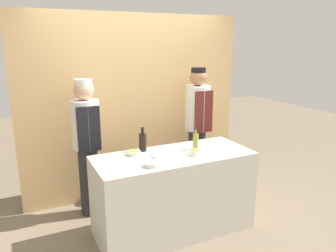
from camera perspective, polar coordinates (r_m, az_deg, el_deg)
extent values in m
plane|color=#756651|center=(3.86, 0.95, -17.55)|extent=(14.00, 14.00, 0.00)
cube|color=tan|center=(4.44, -5.84, 3.43)|extent=(3.01, 0.18, 2.40)
cube|color=beige|center=(3.64, 0.98, -11.61)|extent=(1.69, 0.70, 0.89)
cylinder|color=silver|center=(3.46, 4.52, -4.61)|extent=(0.12, 0.12, 0.05)
cylinder|color=orange|center=(3.46, 4.53, -4.33)|extent=(0.10, 0.10, 0.02)
cylinder|color=silver|center=(3.47, -5.94, -4.70)|extent=(0.14, 0.14, 0.04)
cylinder|color=yellow|center=(3.47, -5.94, -4.48)|extent=(0.12, 0.12, 0.01)
cylinder|color=silver|center=(3.15, -2.78, -6.66)|extent=(0.15, 0.15, 0.04)
cylinder|color=silver|center=(3.14, -2.78, -6.40)|extent=(0.12, 0.12, 0.01)
cube|color=white|center=(3.40, 0.13, -5.24)|extent=(0.32, 0.20, 0.02)
cylinder|color=black|center=(3.57, -4.42, -2.86)|extent=(0.08, 0.08, 0.19)
cylinder|color=black|center=(3.53, -4.46, -0.91)|extent=(0.03, 0.03, 0.06)
cylinder|color=black|center=(3.52, -4.47, -0.33)|extent=(0.04, 0.04, 0.02)
cylinder|color=olive|center=(3.63, 4.83, -2.72)|extent=(0.06, 0.06, 0.17)
cylinder|color=olive|center=(3.60, 4.87, -1.01)|extent=(0.02, 0.02, 0.05)
cylinder|color=black|center=(3.59, 4.88, -0.50)|extent=(0.03, 0.03, 0.01)
cylinder|color=#28282D|center=(4.10, -13.51, -9.27)|extent=(0.23, 0.23, 0.84)
cylinder|color=silver|center=(3.88, -14.11, 0.28)|extent=(0.32, 0.32, 0.56)
cube|color=black|center=(3.74, -13.61, -0.58)|extent=(0.26, 0.02, 0.52)
sphere|color=tan|center=(3.80, -14.48, 6.04)|extent=(0.23, 0.23, 0.23)
cylinder|color=white|center=(3.79, -14.56, 7.31)|extent=(0.19, 0.19, 0.08)
cylinder|color=#28282D|center=(4.60, 4.97, -5.97)|extent=(0.24, 0.24, 0.89)
cylinder|color=silver|center=(4.39, 5.18, 3.13)|extent=(0.33, 0.33, 0.60)
cube|color=#561E19|center=(4.27, 6.25, 2.44)|extent=(0.26, 0.02, 0.55)
sphere|color=#9E704C|center=(4.33, 5.31, 8.46)|extent=(0.23, 0.23, 0.23)
cylinder|color=black|center=(4.32, 5.33, 9.58)|extent=(0.19, 0.19, 0.08)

